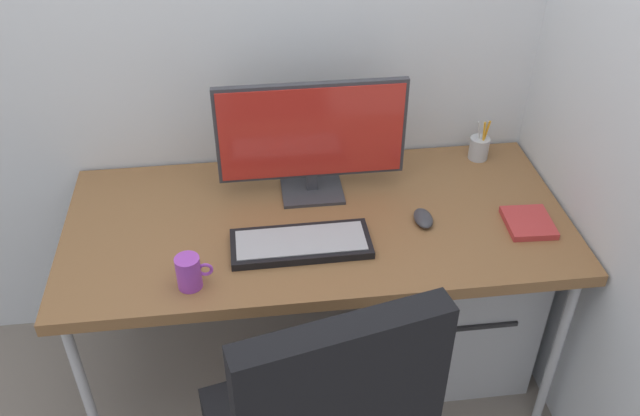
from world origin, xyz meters
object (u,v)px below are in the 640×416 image
at_px(pen_holder, 479,148).
at_px(coffee_mug, 189,272).
at_px(monitor, 311,136).
at_px(mouse, 423,218).
at_px(notebook, 529,223).
at_px(keyboard, 301,244).
at_px(filing_cabinet, 461,299).

xyz_separation_m(pen_holder, coffee_mug, (-1.05, -0.57, 0.01)).
distance_m(monitor, pen_holder, 0.68).
distance_m(monitor, mouse, 0.46).
relative_size(mouse, coffee_mug, 0.97).
height_order(notebook, coffee_mug, coffee_mug).
bearing_deg(coffee_mug, notebook, 8.09).
xyz_separation_m(keyboard, pen_holder, (0.71, 0.44, 0.03)).
relative_size(notebook, coffee_mug, 1.54).
xyz_separation_m(keyboard, mouse, (0.41, 0.08, 0.00)).
height_order(keyboard, notebook, keyboard).
xyz_separation_m(monitor, keyboard, (-0.07, -0.30, -0.21)).
height_order(filing_cabinet, notebook, notebook).
height_order(monitor, notebook, monitor).
bearing_deg(pen_holder, notebook, -84.86).
xyz_separation_m(filing_cabinet, monitor, (-0.56, 0.13, 0.69)).
relative_size(pen_holder, notebook, 0.98).
distance_m(monitor, keyboard, 0.37).
xyz_separation_m(filing_cabinet, coffee_mug, (-0.97, -0.31, 0.52)).
distance_m(filing_cabinet, keyboard, 0.81).
bearing_deg(coffee_mug, pen_holder, 28.64).
height_order(monitor, pen_holder, monitor).
bearing_deg(coffee_mug, keyboard, 22.02).
bearing_deg(keyboard, filing_cabinet, 15.17).
height_order(monitor, mouse, monitor).
xyz_separation_m(keyboard, notebook, (0.75, 0.02, -0.00)).
bearing_deg(mouse, filing_cabinet, 22.86).
bearing_deg(monitor, keyboard, -102.60).
distance_m(keyboard, coffee_mug, 0.37).
relative_size(filing_cabinet, coffee_mug, 5.39).
relative_size(keyboard, mouse, 4.22).
relative_size(filing_cabinet, keyboard, 1.32).
bearing_deg(coffee_mug, monitor, 47.04).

